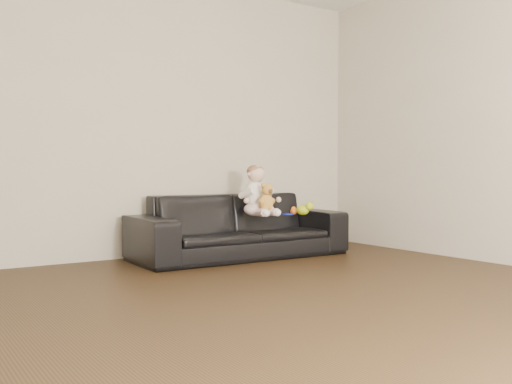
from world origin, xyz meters
TOP-DOWN VIEW (x-y plane):
  - floor at (0.00, 0.00)m, footprint 5.50×5.50m
  - wall_back at (0.00, 2.75)m, footprint 5.00×0.00m
  - sofa at (0.86, 2.25)m, footprint 1.99×0.81m
  - baby at (0.98, 2.14)m, footprint 0.32×0.40m
  - teddy_bear at (0.99, 2.00)m, footprint 0.14×0.15m
  - toy_green at (1.41, 2.01)m, footprint 0.14×0.16m
  - toy_rattle at (1.36, 2.09)m, footprint 0.08×0.08m
  - toy_blue_disc at (1.31, 2.12)m, footprint 0.11×0.11m

SIDE VIEW (x-z plane):
  - floor at x=0.00m, z-range 0.00..0.00m
  - sofa at x=0.86m, z-range 0.00..0.58m
  - toy_blue_disc at x=1.31m, z-range 0.38..0.39m
  - toy_rattle at x=1.36m, z-range 0.38..0.45m
  - toy_green at x=1.41m, z-range 0.38..0.47m
  - teddy_bear at x=0.99m, z-range 0.43..0.68m
  - baby at x=0.98m, z-range 0.35..0.82m
  - wall_back at x=0.00m, z-range -1.20..3.80m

